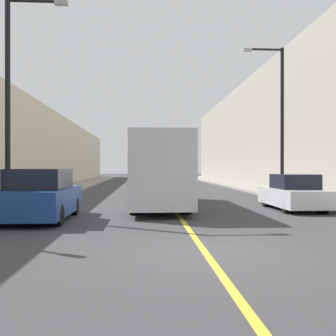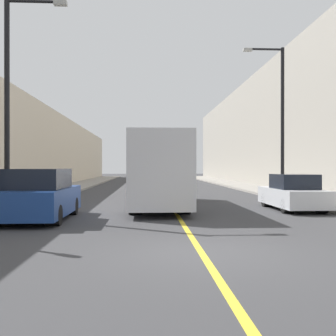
# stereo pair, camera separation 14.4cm
# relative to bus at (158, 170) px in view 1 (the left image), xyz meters

# --- Properties ---
(ground_plane) EXTENTS (200.00, 200.00, 0.00)m
(ground_plane) POSITION_rel_bus_xyz_m (0.68, -10.14, -1.74)
(ground_plane) COLOR #38383A
(sidewalk_left) EXTENTS (3.38, 72.00, 0.15)m
(sidewalk_left) POSITION_rel_bus_xyz_m (-7.22, 19.86, -1.66)
(sidewalk_left) COLOR gray
(sidewalk_left) RESTS_ON ground
(sidewalk_right) EXTENTS (3.38, 72.00, 0.15)m
(sidewalk_right) POSITION_rel_bus_xyz_m (8.58, 19.86, -1.66)
(sidewalk_right) COLOR gray
(sidewalk_right) RESTS_ON ground
(building_row_left) EXTENTS (4.00, 72.00, 7.10)m
(building_row_left) POSITION_rel_bus_xyz_m (-10.91, 19.86, 1.81)
(building_row_left) COLOR beige
(building_row_left) RESTS_ON ground
(building_row_right) EXTENTS (4.00, 72.00, 11.27)m
(building_row_right) POSITION_rel_bus_xyz_m (12.27, 19.86, 3.90)
(building_row_right) COLOR gray
(building_row_right) RESTS_ON ground
(road_center_line) EXTENTS (0.16, 72.00, 0.01)m
(road_center_line) POSITION_rel_bus_xyz_m (0.68, 19.86, -1.73)
(road_center_line) COLOR gold
(road_center_line) RESTS_ON ground
(bus) EXTENTS (2.46, 10.05, 3.26)m
(bus) POSITION_rel_bus_xyz_m (0.00, 0.00, 0.00)
(bus) COLOR silver
(bus) RESTS_ON ground
(parked_suv_left) EXTENTS (2.03, 4.74, 1.81)m
(parked_suv_left) POSITION_rel_bus_xyz_m (-4.28, -4.61, -0.89)
(parked_suv_left) COLOR navy
(parked_suv_left) RESTS_ON ground
(car_right_near) EXTENTS (1.82, 4.31, 1.56)m
(car_right_near) POSITION_rel_bus_xyz_m (5.88, -1.85, -1.04)
(car_right_near) COLOR silver
(car_right_near) RESTS_ON ground
(street_lamp_left) EXTENTS (2.36, 0.24, 8.16)m
(street_lamp_left) POSITION_rel_bus_xyz_m (-5.65, -3.46, 3.00)
(street_lamp_left) COLOR black
(street_lamp_left) RESTS_ON sidewalk_left
(street_lamp_right) EXTENTS (2.36, 0.24, 8.50)m
(street_lamp_right) POSITION_rel_bus_xyz_m (7.01, 3.17, 3.17)
(street_lamp_right) COLOR black
(street_lamp_right) RESTS_ON sidewalk_right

